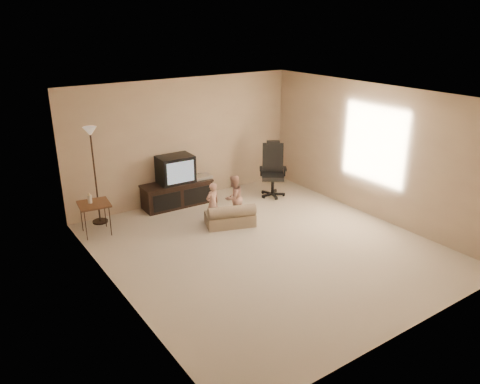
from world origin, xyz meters
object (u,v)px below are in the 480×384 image
object	(u,v)px
child_sofa	(231,217)
toddler_right	(234,198)
side_table	(94,204)
tv_stand	(177,185)
office_chair	(273,176)
toddler_left	(213,204)
floor_lamp	(93,154)

from	to	relation	value
child_sofa	toddler_right	distance (m)	0.41
side_table	child_sofa	bearing A→B (deg)	-26.72
tv_stand	child_sofa	world-z (taller)	tv_stand
office_chair	toddler_left	bearing A→B (deg)	-127.17
toddler_right	tv_stand	bearing A→B (deg)	-78.27
tv_stand	toddler_left	world-z (taller)	tv_stand
office_chair	side_table	bearing A→B (deg)	-148.00
office_chair	side_table	world-z (taller)	office_chair
side_table	child_sofa	world-z (taller)	side_table
floor_lamp	toddler_left	xyz separation A→B (m)	(1.71, -1.25, -0.92)
floor_lamp	child_sofa	world-z (taller)	floor_lamp
office_chair	child_sofa	world-z (taller)	office_chair
child_sofa	side_table	bearing A→B (deg)	172.74
side_table	tv_stand	bearing A→B (deg)	11.77
tv_stand	child_sofa	xyz separation A→B (m)	(0.34, -1.45, -0.26)
tv_stand	toddler_right	world-z (taller)	tv_stand
office_chair	toddler_left	size ratio (longest dim) A/B	1.45
side_table	toddler_left	xyz separation A→B (m)	(1.92, -0.82, -0.16)
tv_stand	office_chair	xyz separation A→B (m)	(1.95, -0.64, -0.01)
tv_stand	office_chair	bearing A→B (deg)	-15.74
toddler_left	tv_stand	bearing A→B (deg)	-93.45
toddler_left	office_chair	bearing A→B (deg)	-172.30
child_sofa	toddler_left	size ratio (longest dim) A/B	1.24
tv_stand	floor_lamp	size ratio (longest dim) A/B	0.81
floor_lamp	side_table	bearing A→B (deg)	-115.73
side_table	toddler_left	size ratio (longest dim) A/B	0.97
floor_lamp	toddler_left	world-z (taller)	floor_lamp
side_table	toddler_right	distance (m)	2.52
tv_stand	toddler_right	xyz separation A→B (m)	(0.57, -1.22, -0.00)
side_table	child_sofa	distance (m)	2.43
tv_stand	child_sofa	size ratio (longest dim) A/B	1.48
office_chair	toddler_right	bearing A→B (deg)	-121.15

